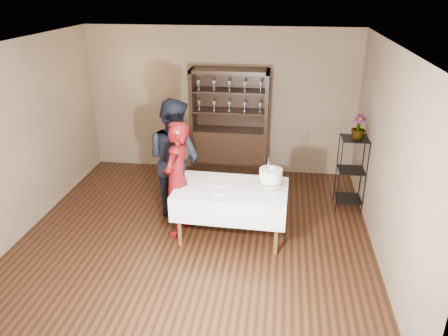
{
  "coord_description": "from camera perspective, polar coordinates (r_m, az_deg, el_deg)",
  "views": [
    {
      "loc": [
        1.14,
        -5.37,
        3.41
      ],
      "look_at": [
        0.39,
        0.1,
        1.04
      ],
      "focal_mm": 35.0,
      "sensor_mm": 36.0,
      "label": 1
    }
  ],
  "objects": [
    {
      "name": "wall_right",
      "position": [
        5.91,
        20.58,
        1.27
      ],
      "size": [
        0.02,
        5.0,
        2.7
      ],
      "primitive_type": "cube",
      "color": "brown",
      "rests_on": "floor"
    },
    {
      "name": "man",
      "position": [
        6.65,
        -6.47,
        1.22
      ],
      "size": [
        1.14,
        1.07,
        1.87
      ],
      "primitive_type": "imported",
      "rotation": [
        0.0,
        0.0,
        2.62
      ],
      "color": "black",
      "rests_on": "floor"
    },
    {
      "name": "plate_near",
      "position": [
        5.92,
        -0.76,
        -3.12
      ],
      "size": [
        0.27,
        0.27,
        0.01
      ],
      "primitive_type": "cylinder",
      "rotation": [
        0.0,
        0.0,
        0.37
      ],
      "color": "white",
      "rests_on": "cake_table"
    },
    {
      "name": "woman",
      "position": [
        6.17,
        -6.15,
        -1.5
      ],
      "size": [
        0.5,
        0.67,
        1.69
      ],
      "primitive_type": "imported",
      "rotation": [
        0.0,
        0.0,
        -1.73
      ],
      "color": "#36040A",
      "rests_on": "floor"
    },
    {
      "name": "cake_table",
      "position": [
        6.14,
        0.95,
        -4.1
      ],
      "size": [
        1.58,
        1.0,
        0.78
      ],
      "rotation": [
        0.0,
        0.0,
        -0.03
      ],
      "color": "silver",
      "rests_on": "floor"
    },
    {
      "name": "back_wall",
      "position": [
        8.21,
        -0.44,
        8.69
      ],
      "size": [
        5.0,
        0.02,
        2.7
      ],
      "primitive_type": "cube",
      "color": "brown",
      "rests_on": "floor"
    },
    {
      "name": "cake",
      "position": [
        5.95,
        6.11,
        -1.16
      ],
      "size": [
        0.41,
        0.41,
        0.48
      ],
      "rotation": [
        0.0,
        0.0,
        0.41
      ],
      "color": "white",
      "rests_on": "cake_table"
    },
    {
      "name": "plant_etagere",
      "position": [
        7.22,
        16.26,
        -0.25
      ],
      "size": [
        0.42,
        0.42,
        1.2
      ],
      "color": "black",
      "rests_on": "floor"
    },
    {
      "name": "potted_plant",
      "position": [
        6.94,
        17.17,
        5.12
      ],
      "size": [
        0.22,
        0.22,
        0.38
      ],
      "primitive_type": "imported",
      "rotation": [
        0.0,
        0.0,
        -0.06
      ],
      "color": "#3E642F",
      "rests_on": "plant_etagere"
    },
    {
      "name": "ceiling",
      "position": [
        5.53,
        -4.31,
        15.77
      ],
      "size": [
        5.0,
        5.0,
        0.0
      ],
      "primitive_type": "plane",
      "rotation": [
        3.14,
        0.0,
        0.0
      ],
      "color": "white",
      "rests_on": "back_wall"
    },
    {
      "name": "china_hutch",
      "position": [
        8.16,
        0.72,
        3.54
      ],
      "size": [
        1.4,
        0.48,
        2.0
      ],
      "color": "black",
      "rests_on": "floor"
    },
    {
      "name": "wall_left",
      "position": [
        6.8,
        -25.06,
        3.34
      ],
      "size": [
        0.02,
        5.0,
        2.7
      ],
      "primitive_type": "cube",
      "color": "brown",
      "rests_on": "floor"
    },
    {
      "name": "floor",
      "position": [
        6.46,
        -3.59,
        -8.69
      ],
      "size": [
        5.0,
        5.0,
        0.0
      ],
      "primitive_type": "plane",
      "color": "black",
      "rests_on": "ground"
    },
    {
      "name": "plate_far",
      "position": [
        6.15,
        -0.51,
        -2.07
      ],
      "size": [
        0.19,
        0.19,
        0.01
      ],
      "primitive_type": "cylinder",
      "rotation": [
        0.0,
        0.0,
        -0.07
      ],
      "color": "white",
      "rests_on": "cake_table"
    }
  ]
}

